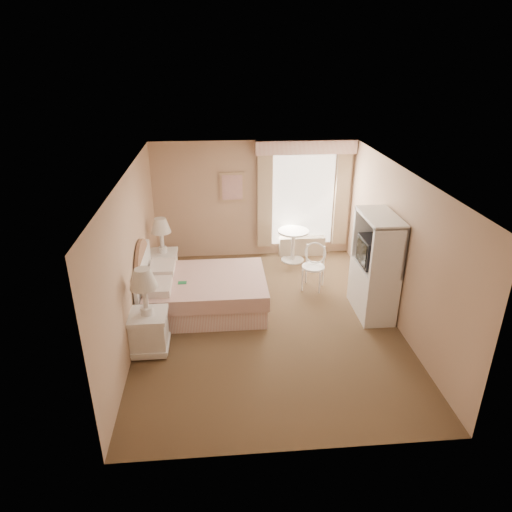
{
  "coord_description": "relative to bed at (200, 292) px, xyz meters",
  "views": [
    {
      "loc": [
        -0.76,
        -6.49,
        4.13
      ],
      "look_at": [
        -0.17,
        0.3,
        1.06
      ],
      "focal_mm": 32.0,
      "sensor_mm": 36.0,
      "label": 1
    }
  ],
  "objects": [
    {
      "name": "framed_art",
      "position": [
        0.67,
        2.24,
        1.21
      ],
      "size": [
        0.52,
        0.04,
        0.62
      ],
      "color": "tan",
      "rests_on": "room"
    },
    {
      "name": "nightstand_near",
      "position": [
        -0.72,
        -1.17,
        0.17
      ],
      "size": [
        0.56,
        0.56,
        1.35
      ],
      "color": "white",
      "rests_on": "room"
    },
    {
      "name": "bed",
      "position": [
        0.0,
        0.0,
        0.0
      ],
      "size": [
        2.09,
        1.58,
        1.4
      ],
      "color": "#D5938A",
      "rests_on": "room"
    },
    {
      "name": "room",
      "position": [
        1.12,
        -0.48,
        0.91
      ],
      "size": [
        4.21,
        5.51,
        2.51
      ],
      "color": "brown",
      "rests_on": "ground"
    },
    {
      "name": "nightstand_far",
      "position": [
        -0.72,
        1.13,
        0.14
      ],
      "size": [
        0.53,
        0.53,
        1.28
      ],
      "color": "white",
      "rests_on": "room"
    },
    {
      "name": "window",
      "position": [
        2.17,
        2.18,
        1.0
      ],
      "size": [
        2.05,
        0.22,
        2.51
      ],
      "color": "white",
      "rests_on": "room"
    },
    {
      "name": "armoire",
      "position": [
        2.94,
        -0.34,
        0.39
      ],
      "size": [
        0.53,
        1.06,
        1.76
      ],
      "color": "white",
      "rests_on": "room"
    },
    {
      "name": "round_table",
      "position": [
        1.93,
        1.87,
        0.12
      ],
      "size": [
        0.65,
        0.65,
        0.69
      ],
      "color": "white",
      "rests_on": "room"
    },
    {
      "name": "cafe_chair",
      "position": [
        2.12,
        0.65,
        0.17
      ],
      "size": [
        0.55,
        0.55,
        0.88
      ],
      "rotation": [
        0.0,
        0.0,
        -0.4
      ],
      "color": "white",
      "rests_on": "room"
    }
  ]
}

